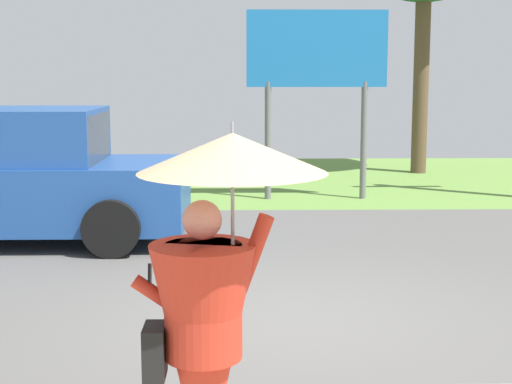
{
  "coord_description": "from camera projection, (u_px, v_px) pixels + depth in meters",
  "views": [
    {
      "loc": [
        -0.54,
        -7.34,
        2.4
      ],
      "look_at": [
        -0.38,
        1.0,
        1.1
      ],
      "focal_mm": 54.76,
      "sensor_mm": 36.0,
      "label": 1
    }
  ],
  "objects": [
    {
      "name": "ground_plane",
      "position": [
        281.0,
        254.0,
        10.55
      ],
      "size": [
        40.0,
        22.0,
        0.2
      ],
      "color": "#565451"
    },
    {
      "name": "pickup_truck",
      "position": [
        3.0,
        180.0,
        10.99
      ],
      "size": [
        5.2,
        2.28,
        1.88
      ],
      "rotation": [
        0.0,
        0.0,
        -0.12
      ],
      "color": "#1E478C",
      "rests_on": "ground_plane"
    },
    {
      "name": "roadside_billboard",
      "position": [
        317.0,
        62.0,
        14.39
      ],
      "size": [
        2.6,
        0.12,
        3.5
      ],
      "color": "slate",
      "rests_on": "ground_plane"
    },
    {
      "name": "monk_pedestrian",
      "position": [
        211.0,
        302.0,
        4.36
      ],
      "size": [
        1.1,
        1.05,
        2.13
      ],
      "rotation": [
        0.0,
        0.0,
        0.1
      ],
      "color": "#B22D1E",
      "rests_on": "ground_plane"
    }
  ]
}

